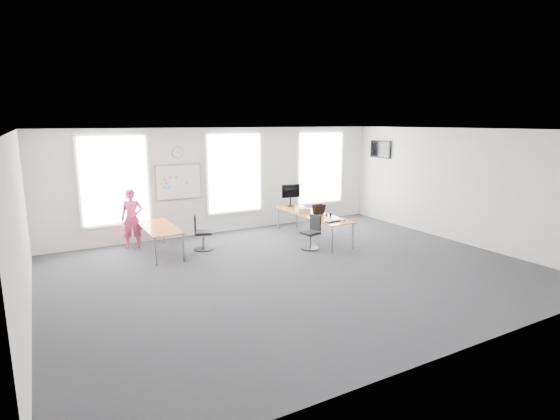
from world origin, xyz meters
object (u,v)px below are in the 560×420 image
desk_right (313,215)px  headphones (328,215)px  desk_left (159,229)px  chair_right (312,234)px  monitor (291,193)px  chair_left (201,234)px  keyboard (333,221)px  person (132,219)px

desk_right → headphones: headphones is taller
desk_right → desk_left: size_ratio=1.53×
chair_right → monitor: 2.23m
chair_right → headphones: chair_right is taller
chair_left → keyboard: 3.33m
chair_left → monitor: (3.06, 0.77, 0.68)m
chair_right → chair_left: bearing=-126.9°
chair_left → person: bearing=73.0°
desk_left → headphones: 4.34m
desk_left → monitor: size_ratio=2.84×
headphones → person: bearing=167.6°
desk_right → monitor: size_ratio=4.33×
chair_right → monitor: size_ratio=1.30×
monitor → keyboard: bearing=-87.8°
person → headphones: person is taller
chair_right → person: 4.57m
desk_left → keyboard: (3.93, -1.66, 0.08)m
desk_right → chair_right: (-0.56, -0.82, -0.27)m
desk_right → chair_right: bearing=-124.5°
chair_left → monitor: size_ratio=1.40×
desk_left → person: bearing=117.2°
person → headphones: (4.66, -1.98, -0.02)m
chair_left → person: 1.82m
person → headphones: 5.06m
chair_right → monitor: monitor is taller
desk_right → chair_left: size_ratio=3.10×
desk_left → person: (-0.46, 0.90, 0.13)m
desk_right → keyboard: keyboard is taller
keyboard → headphones: 0.64m
desk_left → monitor: bearing=8.7°
desk_left → chair_left: size_ratio=2.03×
chair_left → keyboard: size_ratio=2.10×
desk_right → desk_left: desk_right is taller
desk_left → keyboard: 4.27m
chair_left → person: person is taller
desk_right → keyboard: 1.08m
desk_right → chair_right: 1.03m
chair_left → keyboard: bearing=-98.1°
desk_left → person: size_ratio=1.23×
chair_left → headphones: bearing=-87.0°
desk_right → chair_right: size_ratio=3.33×
desk_left → chair_right: size_ratio=2.18×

